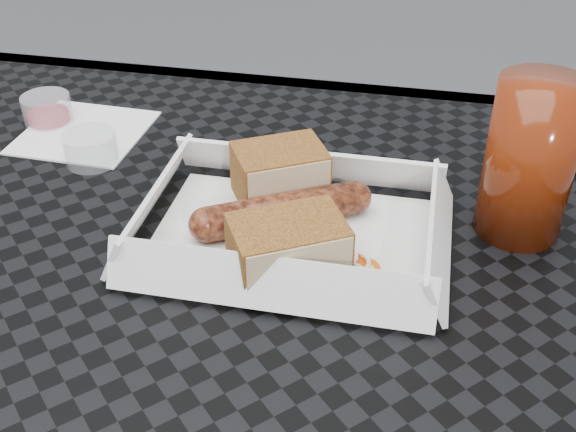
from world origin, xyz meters
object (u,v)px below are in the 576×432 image
Objects in this scene: patio_table at (106,356)px; food_tray at (290,237)px; drink_glass at (530,160)px; bratwurst at (282,211)px.

food_tray reaches higher than patio_table.
bratwurst is at bearing -167.87° from drink_glass.
bratwurst is at bearing 127.25° from food_tray.
drink_glass is (0.19, 0.04, 0.05)m from bratwurst.
bratwurst reaches higher than patio_table.
patio_table is 0.19m from bratwurst.
patio_table is at bearing -147.04° from food_tray.
drink_glass reaches higher than food_tray.
food_tray is 0.20m from drink_glass.
bratwurst reaches higher than food_tray.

